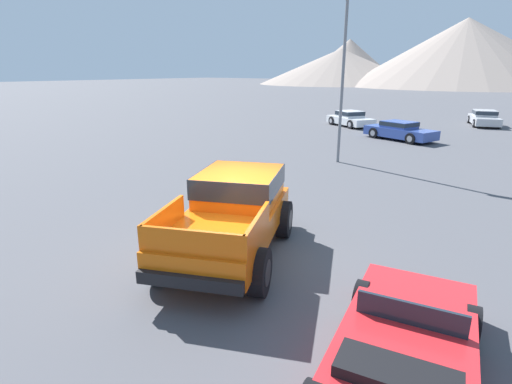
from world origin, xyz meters
TOP-DOWN VIEW (x-y plane):
  - ground_plane at (0.00, 0.00)m, footprint 320.00×320.00m
  - orange_pickup_truck at (-0.14, 0.07)m, footprint 3.94×5.39m
  - red_convertible_car at (4.57, -1.71)m, footprint 2.67×4.67m
  - parked_car_white at (-7.88, 22.65)m, footprint 4.41×3.51m
  - parked_car_blue at (-2.61, 18.68)m, footprint 4.71×2.94m
  - parked_car_silver at (0.29, 29.54)m, footprint 3.07×4.72m
  - street_lamp_post at (-2.70, 10.54)m, footprint 0.90×0.24m
  - distant_mountain_range at (-35.23, 116.19)m, footprint 90.98×69.49m

SIDE VIEW (x-z plane):
  - ground_plane at x=0.00m, z-range 0.00..0.00m
  - red_convertible_car at x=4.57m, z-range -0.09..0.89m
  - parked_car_blue at x=-2.61m, z-range 0.02..1.17m
  - parked_car_white at x=-7.88m, z-range 0.01..1.19m
  - parked_car_silver at x=0.29m, z-range 0.01..1.21m
  - orange_pickup_truck at x=-0.14m, z-range 0.14..1.99m
  - street_lamp_post at x=-2.70m, z-range 0.77..8.45m
  - distant_mountain_range at x=-35.23m, z-range -0.98..16.03m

